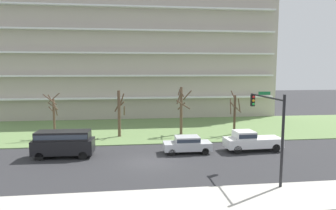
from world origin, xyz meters
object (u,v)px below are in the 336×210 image
Objects in this scene: tree_center at (182,108)px; tree_right at (235,113)px; tree_far_left at (54,114)px; tree_left at (119,112)px; pickup_white_near_left at (251,140)px; sedan_silver_center_right at (187,144)px; traffic_signal_mast at (270,120)px; van_black_center_left at (64,142)px.

tree_right is at bearing -6.98° from tree_center.
tree_left reaches higher than tree_far_left.
sedan_silver_center_right is at bearing -2.01° from pickup_white_near_left.
pickup_white_near_left is at bearing -179.58° from sedan_silver_center_right.
tree_far_left is 16.04m from sedan_silver_center_right.
tree_center is at bearing 103.87° from traffic_signal_mast.
van_black_center_left is at bearing -71.15° from tree_far_left.
tree_left is 0.87× the size of traffic_signal_mast.
pickup_white_near_left reaches higher than sedan_silver_center_right.
tree_right is at bearing -134.56° from sedan_silver_center_right.
tree_right is at bearing -1.98° from tree_left.
sedan_silver_center_right is at bearing -29.81° from tree_far_left.
tree_right is 19.47m from van_black_center_left.
tree_center is 9.69m from pickup_white_near_left.
tree_center is at bearing -95.16° from sedan_silver_center_right.
sedan_silver_center_right is 9.20m from traffic_signal_mast.
traffic_signal_mast reaches higher than sedan_silver_center_right.
tree_right is 0.96× the size of pickup_white_near_left.
tree_right is at bearing -2.54° from tree_far_left.
pickup_white_near_left is 1.04× the size of van_black_center_left.
tree_far_left reaches higher than van_black_center_left.
tree_right is 14.59m from traffic_signal_mast.
van_black_center_left is (2.70, -7.92, -1.32)m from tree_far_left.
tree_right is 1.00× the size of van_black_center_left.
tree_right reaches higher than van_black_center_left.
sedan_silver_center_right is at bearing -95.65° from tree_center.
tree_left is 1.02× the size of van_black_center_left.
tree_center is at bearing 2.37° from tree_left.
tree_left is at bearing 178.02° from tree_right.
tree_left is at bearing -48.59° from sedan_silver_center_right.
traffic_signal_mast is at bearing -53.41° from tree_left.
tree_center is at bearing -0.63° from tree_far_left.
tree_left is 7.25m from tree_center.
sedan_silver_center_right is (-0.77, -7.76, -2.31)m from tree_center.
tree_far_left is 0.97× the size of tree_right.
tree_right is (6.24, -0.76, -0.52)m from tree_center.
tree_center reaches higher than sedan_silver_center_right.
traffic_signal_mast is (10.95, -14.75, 1.39)m from tree_left.
traffic_signal_mast is at bearing -39.71° from tree_far_left.
sedan_silver_center_right is at bearing 121.60° from traffic_signal_mast.
van_black_center_left is 0.85× the size of traffic_signal_mast.
sedan_silver_center_right is 0.71× the size of traffic_signal_mast.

